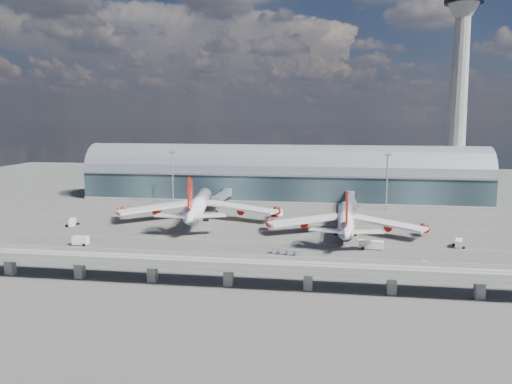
# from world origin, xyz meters

# --- Properties ---
(ground) EXTENTS (500.00, 500.00, 0.00)m
(ground) POSITION_xyz_m (0.00, 0.00, 0.00)
(ground) COLOR #474744
(ground) RESTS_ON ground
(taxi_lines) EXTENTS (200.00, 80.12, 0.01)m
(taxi_lines) POSITION_xyz_m (0.00, 22.11, 0.01)
(taxi_lines) COLOR gold
(taxi_lines) RESTS_ON ground
(terminal) EXTENTS (200.00, 30.00, 28.00)m
(terminal) POSITION_xyz_m (0.00, 77.99, 11.34)
(terminal) COLOR #202D35
(terminal) RESTS_ON ground
(control_tower) EXTENTS (19.00, 19.00, 103.00)m
(control_tower) POSITION_xyz_m (85.00, 83.00, 51.64)
(control_tower) COLOR gray
(control_tower) RESTS_ON ground
(guideway) EXTENTS (220.00, 8.50, 7.20)m
(guideway) POSITION_xyz_m (-0.00, -55.00, 5.29)
(guideway) COLOR gray
(guideway) RESTS_ON ground
(floodlight_mast_left) EXTENTS (3.00, 0.70, 25.70)m
(floodlight_mast_left) POSITION_xyz_m (-50.00, 55.00, 13.63)
(floodlight_mast_left) COLOR gray
(floodlight_mast_left) RESTS_ON ground
(floodlight_mast_right) EXTENTS (3.00, 0.70, 25.70)m
(floodlight_mast_right) POSITION_xyz_m (50.00, 55.00, 13.63)
(floodlight_mast_right) COLOR gray
(floodlight_mast_right) RESTS_ON ground
(airliner_left) EXTENTS (67.37, 70.90, 21.64)m
(airliner_left) POSITION_xyz_m (-28.28, 21.14, 6.18)
(airliner_left) COLOR white
(airliner_left) RESTS_ON ground
(airliner_right) EXTENTS (58.37, 60.99, 19.38)m
(airliner_right) POSITION_xyz_m (30.61, 5.57, 5.03)
(airliner_right) COLOR white
(airliner_right) RESTS_ON ground
(jet_bridge_left) EXTENTS (4.40, 28.00, 7.25)m
(jet_bridge_left) POSITION_xyz_m (-25.15, 53.12, 5.18)
(jet_bridge_left) COLOR gray
(jet_bridge_left) RESTS_ON ground
(jet_bridge_right) EXTENTS (4.40, 32.00, 7.25)m
(jet_bridge_right) POSITION_xyz_m (34.14, 51.18, 5.18)
(jet_bridge_right) COLOR gray
(jet_bridge_right) RESTS_ON ground
(service_truck_0) EXTENTS (4.15, 6.68, 2.63)m
(service_truck_0) POSITION_xyz_m (-74.09, 3.68, 1.36)
(service_truck_0) COLOR silver
(service_truck_0) RESTS_ON ground
(service_truck_1) EXTENTS (5.28, 2.89, 2.96)m
(service_truck_1) POSITION_xyz_m (-56.46, -23.41, 1.49)
(service_truck_1) COLOR silver
(service_truck_1) RESTS_ON ground
(service_truck_2) EXTENTS (7.99, 3.21, 2.81)m
(service_truck_2) POSITION_xyz_m (38.28, -14.23, 1.47)
(service_truck_2) COLOR silver
(service_truck_2) RESTS_ON ground
(service_truck_3) EXTENTS (3.40, 5.70, 2.58)m
(service_truck_3) POSITION_xyz_m (66.67, -7.60, 1.32)
(service_truck_3) COLOR silver
(service_truck_3) RESTS_ON ground
(service_truck_4) EXTENTS (2.86, 4.87, 2.67)m
(service_truck_4) POSITION_xyz_m (33.05, 14.04, 1.34)
(service_truck_4) COLOR silver
(service_truck_4) RESTS_ON ground
(service_truck_5) EXTENTS (5.42, 6.30, 2.93)m
(service_truck_5) POSITION_xyz_m (2.59, 35.13, 1.50)
(service_truck_5) COLOR silver
(service_truck_5) RESTS_ON ground
(cargo_train_0) EXTENTS (10.00, 3.60, 1.65)m
(cargo_train_0) POSITION_xyz_m (12.01, -24.44, 0.86)
(cargo_train_0) COLOR gray
(cargo_train_0) RESTS_ON ground
(cargo_train_1) EXTENTS (11.38, 6.24, 1.57)m
(cargo_train_1) POSITION_xyz_m (47.39, -32.83, 0.82)
(cargo_train_1) COLOR gray
(cargo_train_1) RESTS_ON ground
(cargo_train_2) EXTENTS (5.04, 3.19, 1.63)m
(cargo_train_2) POSITION_xyz_m (59.97, -36.94, 0.85)
(cargo_train_2) COLOR gray
(cargo_train_2) RESTS_ON ground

